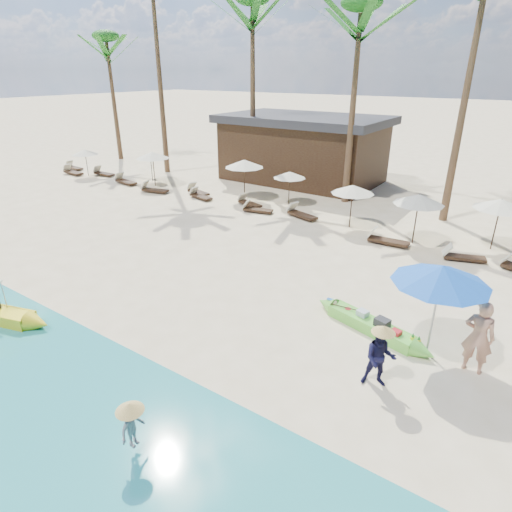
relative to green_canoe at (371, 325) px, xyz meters
The scene contains 33 objects.
ground 3.51m from the green_canoe, 142.43° to the right, with size 240.00×240.00×0.00m, color beige.
wet_sand_strip 7.66m from the green_canoe, 111.26° to the right, with size 240.00×4.50×0.01m, color tan.
green_canoe is the anchor object (origin of this frame).
tourist 2.90m from the green_canoe, ahead, with size 0.73×0.48×2.00m, color tan.
vendor_green 2.44m from the green_canoe, 65.94° to the right, with size 0.76×0.59×1.55m, color #131233.
vendor_yellow 7.25m from the green_canoe, 108.66° to the right, with size 0.61×0.35×0.94m, color gray.
blue_umbrella 2.74m from the green_canoe, ahead, with size 2.43×2.43×2.62m.
resort_parasol_0 25.35m from the green_canoe, 162.23° to the left, with size 1.83×1.83×1.88m.
lounger_0_left 28.15m from the green_canoe, 162.61° to the left, with size 1.70×0.62×0.57m.
lounger_0_right 26.47m from the green_canoe, 163.90° to the left, with size 1.89×0.69×0.63m.
resort_parasol_1 21.33m from the green_canoe, 154.09° to the left, with size 1.84×1.84×1.90m.
lounger_1_left 24.74m from the green_canoe, 160.21° to the left, with size 1.77×0.58×0.60m.
lounger_1_right 21.44m from the green_canoe, 159.08° to the left, with size 1.90×0.79×0.63m.
resort_parasol_2 19.95m from the green_canoe, 154.82° to the left, with size 2.16×2.16×2.23m.
lounger_2_left 18.29m from the green_canoe, 156.82° to the left, with size 1.84×0.93×0.60m.
resort_parasol_3 14.73m from the green_canoe, 140.56° to the left, with size 2.25×2.25×2.31m.
lounger_3_left 16.55m from the green_canoe, 149.40° to the left, with size 1.82×0.95×0.59m.
lounger_3_right 15.57m from the green_canoe, 150.00° to the left, with size 1.71×0.81×0.56m.
resort_parasol_4 13.09m from the green_canoe, 131.11° to the left, with size 1.82×1.82×1.87m.
lounger_4_left 13.17m from the green_canoe, 141.18° to the left, with size 1.74×0.96×0.57m.
lounger_4_right 11.89m from the green_canoe, 140.96° to the left, with size 1.73×0.89×0.56m.
resort_parasol_5 9.28m from the green_canoe, 116.96° to the left, with size 2.03×2.03×2.09m.
lounger_5_left 10.58m from the green_canoe, 130.18° to the left, with size 1.90×1.06×0.62m.
resort_parasol_6 8.04m from the green_canoe, 97.33° to the left, with size 2.14×2.14×2.21m.
lounger_6_left 7.22m from the green_canoe, 105.63° to the left, with size 1.87×0.68×0.62m.
lounger_6_right 7.05m from the green_canoe, 80.48° to the left, with size 1.73×1.01×0.56m.
resort_parasol_7 9.34m from the green_canoe, 77.55° to the left, with size 2.15×2.15×2.21m.
palm_0 31.49m from the green_canoe, 154.03° to the left, with size 2.08×2.08×9.90m.
palm_1 25.88m from the green_canoe, 149.65° to the left, with size 2.08×2.08×13.60m.
palm_2 20.57m from the green_canoe, 135.62° to the left, with size 2.08×2.08×11.33m.
palm_3 15.98m from the green_canoe, 116.81° to the left, with size 2.08×2.08×10.52m.
palm_4 15.07m from the green_canoe, 93.04° to the left, with size 2.08×2.08×11.70m.
pavilion_west 18.87m from the green_canoe, 125.05° to the left, with size 10.80×6.60×4.30m.
Camera 1 is at (6.03, -8.55, 7.06)m, focal length 30.00 mm.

